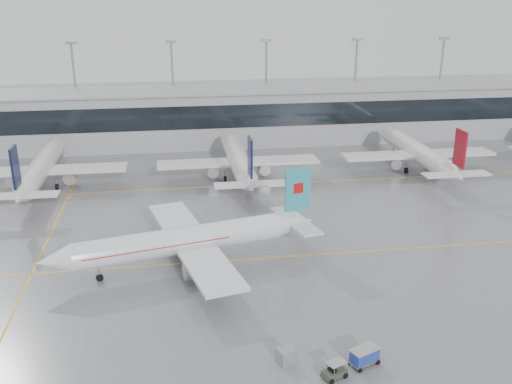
{
  "coord_description": "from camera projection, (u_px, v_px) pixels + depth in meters",
  "views": [
    {
      "loc": [
        -12.02,
        -66.68,
        33.03
      ],
      "look_at": [
        0.0,
        12.0,
        5.0
      ],
      "focal_mm": 40.0,
      "sensor_mm": 36.0,
      "label": 1
    }
  ],
  "objects": [
    {
      "name": "taxi_line_north",
      "position": [
        241.0,
        185.0,
        102.83
      ],
      "size": [
        120.0,
        0.25,
        0.01
      ],
      "primitive_type": "cube",
      "color": "gold",
      "rests_on": "ground"
    },
    {
      "name": "terminal_roof",
      "position": [
        223.0,
        89.0,
        128.62
      ],
      "size": [
        182.0,
        16.0,
        0.4
      ],
      "primitive_type": "cube",
      "color": "gray",
      "rests_on": "ground"
    },
    {
      "name": "parked_jet_d",
      "position": [
        418.0,
        152.0,
        110.02
      ],
      "size": [
        29.64,
        36.96,
        11.72
      ],
      "rotation": [
        0.0,
        0.0,
        1.57
      ],
      "color": "silver",
      "rests_on": "ground"
    },
    {
      "name": "air_canada_jet",
      "position": [
        190.0,
        240.0,
        71.68
      ],
      "size": [
        35.54,
        28.68,
        11.18
      ],
      "rotation": [
        0.0,
        0.0,
        3.37
      ],
      "color": "silver",
      "rests_on": "ground"
    },
    {
      "name": "light_masts",
      "position": [
        220.0,
        80.0,
        133.83
      ],
      "size": [
        156.4,
        1.0,
        22.6
      ],
      "color": "gray",
      "rests_on": "ground"
    },
    {
      "name": "baggage_cart",
      "position": [
        365.0,
        355.0,
        53.1
      ],
      "size": [
        3.19,
        2.54,
        1.74
      ],
      "rotation": [
        0.0,
        0.0,
        0.41
      ],
      "color": "gray",
      "rests_on": "ground"
    },
    {
      "name": "terminal_glass",
      "position": [
        226.0,
        117.0,
        123.14
      ],
      "size": [
        180.0,
        0.2,
        5.0
      ],
      "primitive_type": "cube",
      "color": "black",
      "rests_on": "ground"
    },
    {
      "name": "parked_jet_c",
      "position": [
        238.0,
        160.0,
        105.04
      ],
      "size": [
        29.64,
        36.96,
        11.72
      ],
      "rotation": [
        0.0,
        0.0,
        1.57
      ],
      "color": "silver",
      "rests_on": "ground"
    },
    {
      "name": "taxi_line_main",
      "position": [
        270.0,
        258.0,
        74.86
      ],
      "size": [
        120.0,
        0.25,
        0.01
      ],
      "primitive_type": "cube",
      "color": "gold",
      "rests_on": "ground"
    },
    {
      "name": "ground",
      "position": [
        270.0,
        258.0,
        74.86
      ],
      "size": [
        320.0,
        320.0,
        0.0
      ],
      "primitive_type": "plane",
      "color": "slate",
      "rests_on": "ground"
    },
    {
      "name": "taxi_line_cross",
      "position": [
        53.0,
        227.0,
        84.57
      ],
      "size": [
        0.25,
        60.0,
        0.01
      ],
      "primitive_type": "cube",
      "color": "gold",
      "rests_on": "ground"
    },
    {
      "name": "parked_jet_b",
      "position": [
        41.0,
        168.0,
        100.05
      ],
      "size": [
        29.64,
        36.96,
        11.72
      ],
      "rotation": [
        0.0,
        0.0,
        1.57
      ],
      "color": "silver",
      "rests_on": "ground"
    },
    {
      "name": "gse_unit",
      "position": [
        286.0,
        356.0,
        53.45
      ],
      "size": [
        1.9,
        1.84,
        1.5
      ],
      "primitive_type": "cube",
      "rotation": [
        0.0,
        0.0,
        0.37
      ],
      "color": "gray",
      "rests_on": "ground"
    },
    {
      "name": "terminal",
      "position": [
        223.0,
        116.0,
        130.68
      ],
      "size": [
        180.0,
        15.0,
        12.0
      ],
      "primitive_type": "cube",
      "color": "gray",
      "rests_on": "ground"
    },
    {
      "name": "baggage_tug",
      "position": [
        334.0,
        372.0,
        51.44
      ],
      "size": [
        3.29,
        2.13,
        1.59
      ],
      "rotation": [
        0.0,
        0.0,
        0.41
      ],
      "color": "#373C31",
      "rests_on": "ground"
    }
  ]
}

